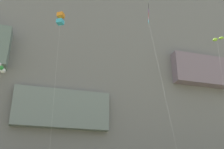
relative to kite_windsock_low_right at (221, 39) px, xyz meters
The scene contains 5 objects.
cliff_face 39.66m from the kite_windsock_low_right, 128.29° to the left, with size 180.00×31.17×63.54m.
kite_windsock_low_right is the anchor object (origin of this frame).
kite_box_front_field 27.22m from the kite_windsock_low_right, behind, with size 1.31×2.13×28.78m.
kite_windsock_upper_left 36.02m from the kite_windsock_low_right, behind, with size 1.30×5.39×20.37m.
kite_banner_near_cliff 14.15m from the kite_windsock_low_right, behind, with size 1.93×8.02×28.93m.
Camera 1 is at (-5.17, -1.78, 2.83)m, focal length 44.72 mm.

